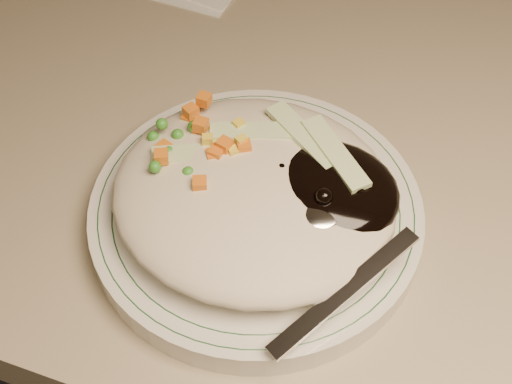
% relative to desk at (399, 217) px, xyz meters
% --- Properties ---
extents(desk, '(1.40, 0.70, 0.74)m').
position_rel_desk_xyz_m(desk, '(0.00, 0.00, 0.00)').
color(desk, gray).
rests_on(desk, ground).
extents(plate, '(0.23, 0.23, 0.02)m').
position_rel_desk_xyz_m(plate, '(-0.09, -0.20, 0.21)').
color(plate, silver).
rests_on(plate, desk).
extents(plate_rim, '(0.22, 0.22, 0.00)m').
position_rel_desk_xyz_m(plate_rim, '(-0.09, -0.20, 0.22)').
color(plate_rim, '#144723').
rests_on(plate_rim, plate).
extents(meal, '(0.21, 0.19, 0.05)m').
position_rel_desk_xyz_m(meal, '(-0.09, -0.20, 0.24)').
color(meal, beige).
rests_on(meal, plate).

